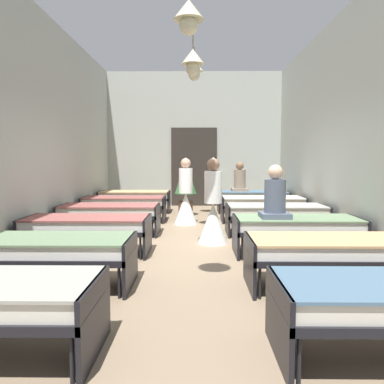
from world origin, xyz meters
TOP-DOWN VIEW (x-y plane):
  - ground_plane at (0.00, 0.00)m, footprint 5.91×11.33m
  - room_shell at (-0.00, 1.17)m, footprint 5.71×10.93m
  - bed_left_row_1 at (-1.61, -2.33)m, footprint 1.90×0.84m
  - bed_right_row_1 at (1.61, -2.33)m, footprint 1.90×0.84m
  - bed_left_row_2 at (-1.61, -0.78)m, footprint 1.90×0.84m
  - bed_right_row_2 at (1.61, -0.78)m, footprint 1.90×0.84m
  - bed_left_row_3 at (-1.61, 0.78)m, footprint 1.90×0.84m
  - bed_right_row_3 at (1.61, 0.78)m, footprint 1.90×0.84m
  - bed_left_row_4 at (-1.61, 2.33)m, footprint 1.90×0.84m
  - bed_right_row_4 at (1.61, 2.33)m, footprint 1.90×0.84m
  - bed_left_row_5 at (-1.61, 3.89)m, footprint 1.90×0.84m
  - bed_right_row_5 at (1.61, 3.89)m, footprint 1.90×0.84m
  - nurse_near_aisle at (0.36, -0.02)m, footprint 0.52×0.52m
  - nurse_mid_aisle at (-0.16, 1.92)m, footprint 0.52×0.52m
  - patient_seated_primary at (1.26, 3.94)m, footprint 0.44×0.44m
  - patient_seated_secondary at (1.26, -0.83)m, footprint 0.44×0.44m
  - potted_plant at (-0.20, 3.31)m, footprint 0.55×0.55m

SIDE VIEW (x-z plane):
  - ground_plane at x=0.00m, z-range -0.10..0.00m
  - bed_left_row_1 at x=-1.61m, z-range 0.15..0.73m
  - bed_right_row_1 at x=1.61m, z-range 0.15..0.73m
  - bed_left_row_2 at x=-1.61m, z-range 0.15..0.73m
  - bed_right_row_2 at x=1.61m, z-range 0.15..0.73m
  - bed_left_row_3 at x=-1.61m, z-range 0.15..0.73m
  - bed_right_row_3 at x=1.61m, z-range 0.15..0.73m
  - bed_left_row_4 at x=-1.61m, z-range 0.15..0.73m
  - bed_right_row_4 at x=1.61m, z-range 0.15..0.73m
  - bed_left_row_5 at x=-1.61m, z-range 0.15..0.73m
  - bed_right_row_5 at x=1.61m, z-range 0.15..0.73m
  - nurse_near_aisle at x=0.36m, z-range -0.21..1.27m
  - nurse_mid_aisle at x=-0.16m, z-range -0.21..1.27m
  - potted_plant at x=-0.20m, z-range 0.15..1.57m
  - patient_seated_primary at x=1.26m, z-range 0.47..1.27m
  - patient_seated_secondary at x=1.26m, z-range 0.47..1.27m
  - room_shell at x=0.00m, z-range 0.01..4.11m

